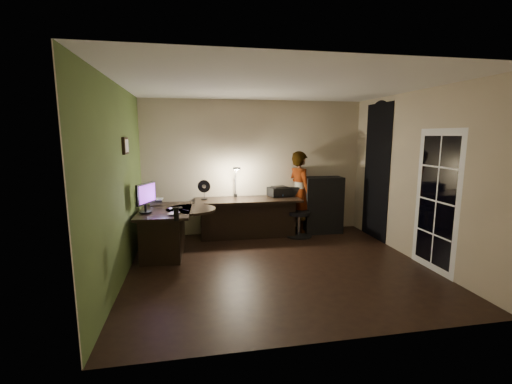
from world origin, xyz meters
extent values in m
cube|color=black|center=(0.00, 0.00, -0.01)|extent=(4.50, 4.00, 0.01)
cube|color=silver|center=(0.00, 0.00, 2.71)|extent=(4.50, 4.00, 0.01)
cube|color=tan|center=(0.00, 2.00, 1.35)|extent=(4.50, 0.01, 2.70)
cube|color=tan|center=(0.00, -2.00, 1.35)|extent=(4.50, 0.01, 2.70)
cube|color=tan|center=(-2.25, 0.00, 1.35)|extent=(0.01, 4.00, 2.70)
cube|color=tan|center=(2.25, 0.00, 1.35)|extent=(0.01, 4.00, 2.70)
cube|color=#475E2A|center=(-2.24, 0.00, 1.35)|extent=(0.00, 4.00, 2.70)
cube|color=black|center=(2.24, 1.15, 1.30)|extent=(0.01, 0.90, 2.60)
cube|color=white|center=(2.24, -0.55, 1.05)|extent=(0.02, 0.92, 2.10)
cube|color=black|center=(-2.22, 0.45, 1.85)|extent=(0.04, 0.30, 0.25)
cube|color=black|center=(-1.72, 0.88, 0.39)|extent=(0.90, 1.39, 0.78)
cube|color=black|center=(-0.20, 1.63, 0.39)|extent=(2.07, 0.77, 0.77)
cube|color=black|center=(1.37, 1.67, 0.58)|extent=(0.79, 0.42, 1.16)
cube|color=silver|center=(-1.93, 1.29, 0.84)|extent=(0.27, 0.25, 0.09)
cube|color=silver|center=(-1.93, 1.29, 0.98)|extent=(0.32, 0.30, 0.20)
cube|color=black|center=(-2.01, 0.64, 0.96)|extent=(0.31, 0.51, 0.34)
ellipsoid|color=silver|center=(-1.63, 0.80, 0.81)|extent=(0.07, 0.09, 0.03)
cube|color=black|center=(-1.48, 0.90, 0.80)|extent=(0.08, 0.14, 0.01)
cube|color=black|center=(-1.38, 0.67, 0.80)|extent=(0.11, 0.12, 0.01)
cylinder|color=black|center=(-1.51, 0.02, 0.89)|extent=(0.08, 0.08, 0.19)
cube|color=silver|center=(-1.56, 0.47, 0.80)|extent=(0.19, 0.22, 0.01)
cube|color=black|center=(-1.05, 1.70, 0.97)|extent=(0.26, 0.16, 0.38)
cube|color=#214F96|center=(0.45, 1.67, 0.82)|extent=(0.19, 0.13, 0.08)
cube|color=black|center=(0.48, 1.81, 0.88)|extent=(0.49, 0.41, 0.19)
cube|color=black|center=(-0.42, 1.83, 1.11)|extent=(0.25, 0.33, 0.65)
cube|color=black|center=(0.80, 1.49, 0.48)|extent=(0.67, 0.67, 0.96)
imported|color=#D8A88C|center=(0.90, 1.78, 0.84)|extent=(0.58, 0.70, 1.69)
camera|label=1|loc=(-1.26, -4.88, 2.00)|focal=24.00mm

